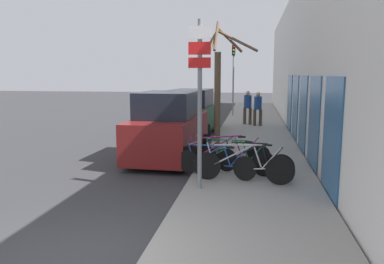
{
  "coord_description": "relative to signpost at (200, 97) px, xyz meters",
  "views": [
    {
      "loc": [
        2.55,
        -4.7,
        2.76
      ],
      "look_at": [
        0.89,
        5.39,
        1.16
      ],
      "focal_mm": 35.0,
      "sensor_mm": 36.0,
      "label": 1
    }
  ],
  "objects": [
    {
      "name": "bicycle_1",
      "position": [
        0.26,
        1.06,
        -1.74
      ],
      "size": [
        2.09,
        0.78,
        0.84
      ],
      "rotation": [
        0.0,
        0.0,
        1.24
      ],
      "color": "black",
      "rests_on": "sidewalk_curb"
    },
    {
      "name": "bicycle_4",
      "position": [
        0.44,
        1.73,
        -1.69
      ],
      "size": [
        2.49,
        0.73,
        0.97
      ],
      "rotation": [
        0.0,
        0.0,
        1.82
      ],
      "color": "black",
      "rests_on": "sidewalk_curb"
    },
    {
      "name": "bicycle_2",
      "position": [
        1.21,
        1.34,
        -1.73
      ],
      "size": [
        2.04,
        0.86,
        0.88
      ],
      "rotation": [
        0.0,
        0.0,
        1.19
      ],
      "color": "black",
      "rests_on": "sidewalk_curb"
    },
    {
      "name": "parked_car_1",
      "position": [
        -1.54,
        8.53,
        -1.3
      ],
      "size": [
        2.18,
        4.32,
        2.08
      ],
      "rotation": [
        0.0,
        0.0,
        -0.06
      ],
      "color": "#144728",
      "rests_on": "ground"
    },
    {
      "name": "pedestrian_far",
      "position": [
        0.89,
        11.38,
        -1.1
      ],
      "size": [
        0.45,
        0.39,
        1.74
      ],
      "rotation": [
        0.0,
        0.0,
        2.86
      ],
      "color": "#4C3D2D",
      "rests_on": "sidewalk_curb"
    },
    {
      "name": "parked_car_0",
      "position": [
        -1.52,
        3.56,
        -1.26
      ],
      "size": [
        2.19,
        4.49,
        2.19
      ],
      "rotation": [
        0.0,
        0.0,
        -0.03
      ],
      "color": "maroon",
      "rests_on": "ground"
    },
    {
      "name": "street_tree",
      "position": [
        0.12,
        3.23,
        -0.05
      ],
      "size": [
        1.57,
        1.04,
        4.17
      ],
      "color": "brown",
      "rests_on": "sidewalk_curb"
    },
    {
      "name": "traffic_light",
      "position": [
        -0.1,
        15.49,
        0.78
      ],
      "size": [
        0.2,
        0.3,
        4.5
      ],
      "color": "gray",
      "rests_on": "sidewalk_curb"
    },
    {
      "name": "building_facade",
      "position": [
        2.98,
        10.38,
        0.96
      ],
      "size": [
        0.23,
        32.0,
        6.5
      ],
      "color": "silver",
      "rests_on": "ground"
    },
    {
      "name": "sidewalk_curb",
      "position": [
        1.23,
        10.47,
        -2.18
      ],
      "size": [
        3.2,
        32.0,
        0.15
      ],
      "color": "gray",
      "rests_on": "ground"
    },
    {
      "name": "bicycle_0",
      "position": [
        0.96,
        0.66,
        -1.7
      ],
      "size": [
        2.45,
        0.45,
        0.96
      ],
      "rotation": [
        0.0,
        0.0,
        1.46
      ],
      "color": "black",
      "rests_on": "sidewalk_curb"
    },
    {
      "name": "pedestrian_near",
      "position": [
        1.41,
        10.94,
        -1.12
      ],
      "size": [
        0.45,
        0.38,
        1.71
      ],
      "rotation": [
        0.0,
        0.0,
        -0.01
      ],
      "color": "#4C3D2D",
      "rests_on": "sidewalk_curb"
    },
    {
      "name": "ground_plane",
      "position": [
        -1.37,
        7.67,
        -2.26
      ],
      "size": [
        80.0,
        80.0,
        0.0
      ],
      "primitive_type": "plane",
      "color": "#333335"
    },
    {
      "name": "signpost",
      "position": [
        0.0,
        0.0,
        0.0
      ],
      "size": [
        0.49,
        0.12,
        3.78
      ],
      "color": "gray",
      "rests_on": "sidewalk_curb"
    },
    {
      "name": "bicycle_3",
      "position": [
        0.7,
        1.54,
        -1.72
      ],
      "size": [
        2.18,
        0.82,
        0.91
      ],
      "rotation": [
        0.0,
        0.0,
        1.24
      ],
      "color": "black",
      "rests_on": "sidewalk_curb"
    }
  ]
}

